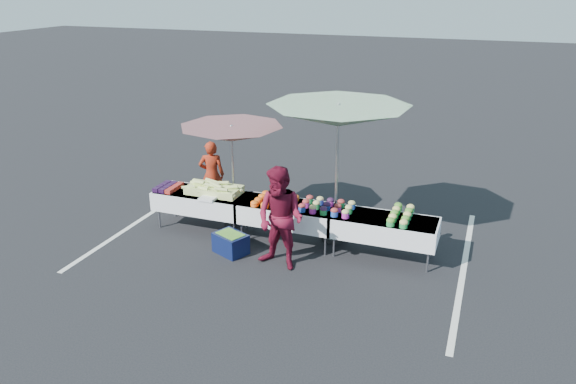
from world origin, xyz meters
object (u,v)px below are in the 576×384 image
(umbrella_right, at_px, (339,117))
(table_center, at_px, (288,213))
(customer, at_px, (280,219))
(storage_bin, at_px, (231,243))
(table_left, at_px, (202,200))
(umbrella_left, at_px, (232,134))
(vendor, at_px, (212,175))
(table_right, at_px, (384,227))

(umbrella_right, bearing_deg, table_center, -153.43)
(customer, distance_m, storage_bin, 1.25)
(table_left, bearing_deg, umbrella_left, 38.76)
(storage_bin, bearing_deg, umbrella_left, 136.51)
(customer, bearing_deg, umbrella_left, 149.42)
(vendor, relative_size, umbrella_left, 0.63)
(table_center, height_order, vendor, vendor)
(table_right, relative_size, customer, 1.04)
(table_center, bearing_deg, umbrella_left, 162.92)
(customer, bearing_deg, table_left, 165.78)
(table_center, relative_size, table_right, 1.00)
(table_right, height_order, umbrella_left, umbrella_left)
(table_center, relative_size, umbrella_right, 0.58)
(table_left, distance_m, customer, 2.26)
(customer, xyz_separation_m, umbrella_right, (0.58, 1.36, 1.49))
(storage_bin, bearing_deg, table_right, 41.09)
(customer, xyz_separation_m, umbrella_left, (-1.52, 1.36, 0.97))
(table_left, distance_m, vendor, 1.10)
(umbrella_left, bearing_deg, storage_bin, -67.52)
(vendor, bearing_deg, umbrella_left, 119.63)
(customer, bearing_deg, storage_bin, -177.69)
(table_left, height_order, table_right, same)
(table_right, distance_m, customer, 1.87)
(table_right, relative_size, vendor, 1.26)
(storage_bin, bearing_deg, table_center, 68.82)
(vendor, relative_size, umbrella_right, 0.46)
(table_right, distance_m, umbrella_left, 3.38)
(umbrella_left, bearing_deg, table_center, -17.08)
(table_left, height_order, customer, customer)
(vendor, distance_m, umbrella_left, 1.53)
(table_right, relative_size, umbrella_right, 0.58)
(umbrella_right, bearing_deg, customer, -113.09)
(table_center, xyz_separation_m, vendor, (-2.12, 1.04, 0.16))
(customer, xyz_separation_m, storage_bin, (-1.03, 0.16, -0.70))
(storage_bin, bearing_deg, customer, 15.16)
(table_left, bearing_deg, vendor, 107.26)
(table_right, xyz_separation_m, umbrella_left, (-3.10, 0.40, 1.28))
(table_left, xyz_separation_m, storage_bin, (0.99, -0.80, -0.39))
(umbrella_right, height_order, storage_bin, umbrella_right)
(umbrella_right, bearing_deg, storage_bin, -143.24)
(table_center, relative_size, storage_bin, 2.66)
(table_right, xyz_separation_m, umbrella_right, (-1.00, 0.40, 1.80))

